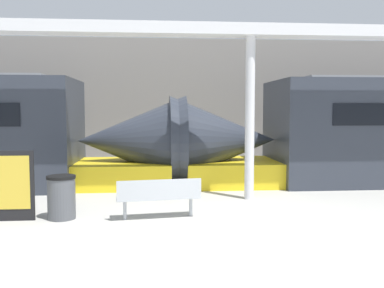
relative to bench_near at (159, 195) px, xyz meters
The scene contains 7 objects.
ground_plane 1.84m from the bench_near, 57.47° to the right, with size 60.00×60.00×0.00m, color #B2AFA8.
station_wall 8.64m from the bench_near, 83.49° to the left, with size 56.00×0.20×5.00m, color gray.
bench_near is the anchor object (origin of this frame).
trash_bin 1.98m from the bench_near, behind, with size 0.58×0.58×0.89m.
poster_board 2.99m from the bench_near, behind, with size 0.98×0.07×1.41m.
support_column_near 3.24m from the bench_near, 38.21° to the left, with size 0.23×0.23×3.99m, color silver.
canopy_beam 4.63m from the bench_near, 38.21° to the left, with size 28.00×0.60×0.28m, color silver.
Camera 1 is at (-1.00, -7.10, 2.21)m, focal length 40.00 mm.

